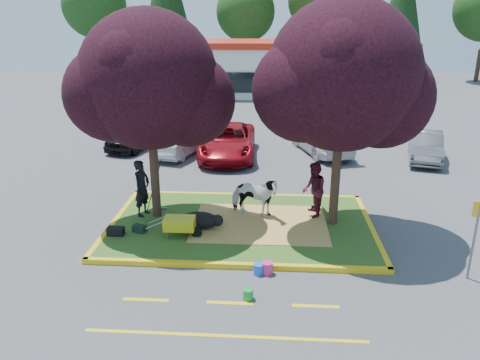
# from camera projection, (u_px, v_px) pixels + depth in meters

# --- Properties ---
(ground) EXTENTS (90.00, 90.00, 0.00)m
(ground) POSITION_uv_depth(u_px,v_px,m) (241.00, 227.00, 14.91)
(ground) COLOR #424244
(ground) RESTS_ON ground
(median_island) EXTENTS (8.00, 5.00, 0.15)m
(median_island) POSITION_uv_depth(u_px,v_px,m) (241.00, 225.00, 14.89)
(median_island) COLOR #2A4E18
(median_island) RESTS_ON ground
(curb_near) EXTENTS (8.30, 0.16, 0.15)m
(curb_near) POSITION_uv_depth(u_px,v_px,m) (235.00, 266.00, 12.46)
(curb_near) COLOR yellow
(curb_near) RESTS_ON ground
(curb_far) EXTENTS (8.30, 0.16, 0.15)m
(curb_far) POSITION_uv_depth(u_px,v_px,m) (246.00, 196.00, 17.32)
(curb_far) COLOR yellow
(curb_far) RESTS_ON ground
(curb_left) EXTENTS (0.16, 5.30, 0.15)m
(curb_left) POSITION_uv_depth(u_px,v_px,m) (116.00, 221.00, 15.14)
(curb_left) COLOR yellow
(curb_left) RESTS_ON ground
(curb_right) EXTENTS (0.16, 5.30, 0.15)m
(curb_right) POSITION_uv_depth(u_px,v_px,m) (371.00, 229.00, 14.63)
(curb_right) COLOR yellow
(curb_right) RESTS_ON ground
(straw_bedding) EXTENTS (4.20, 3.00, 0.01)m
(straw_bedding) POSITION_uv_depth(u_px,v_px,m) (260.00, 223.00, 14.82)
(straw_bedding) COLOR tan
(straw_bedding) RESTS_ON median_island
(tree_purple_left) EXTENTS (5.06, 4.20, 6.51)m
(tree_purple_left) POSITION_uv_depth(u_px,v_px,m) (150.00, 87.00, 14.00)
(tree_purple_left) COLOR black
(tree_purple_left) RESTS_ON median_island
(tree_purple_right) EXTENTS (5.30, 4.40, 6.82)m
(tree_purple_right) POSITION_uv_depth(u_px,v_px,m) (343.00, 83.00, 13.39)
(tree_purple_right) COLOR black
(tree_purple_right) RESTS_ON median_island
(fire_lane_stripe_a) EXTENTS (1.10, 0.12, 0.01)m
(fire_lane_stripe_a) POSITION_uv_depth(u_px,v_px,m) (146.00, 300.00, 11.08)
(fire_lane_stripe_a) COLOR yellow
(fire_lane_stripe_a) RESTS_ON ground
(fire_lane_stripe_b) EXTENTS (1.10, 0.12, 0.01)m
(fire_lane_stripe_b) POSITION_uv_depth(u_px,v_px,m) (230.00, 303.00, 10.96)
(fire_lane_stripe_b) COLOR yellow
(fire_lane_stripe_b) RESTS_ON ground
(fire_lane_stripe_c) EXTENTS (1.10, 0.12, 0.01)m
(fire_lane_stripe_c) POSITION_uv_depth(u_px,v_px,m) (316.00, 306.00, 10.83)
(fire_lane_stripe_c) COLOR yellow
(fire_lane_stripe_c) RESTS_ON ground
(fire_lane_long) EXTENTS (6.00, 0.10, 0.01)m
(fire_lane_long) POSITION_uv_depth(u_px,v_px,m) (225.00, 336.00, 9.83)
(fire_lane_long) COLOR yellow
(fire_lane_long) RESTS_ON ground
(retail_building) EXTENTS (20.40, 8.40, 4.40)m
(retail_building) POSITION_uv_depth(u_px,v_px,m) (285.00, 67.00, 40.40)
(retail_building) COLOR silver
(retail_building) RESTS_ON ground
(treeline) EXTENTS (46.58, 7.80, 14.63)m
(treeline) POSITION_uv_depth(u_px,v_px,m) (277.00, 2.00, 47.70)
(treeline) COLOR black
(treeline) RESTS_ON ground
(cow) EXTENTS (1.74, 1.10, 1.37)m
(cow) POSITION_uv_depth(u_px,v_px,m) (254.00, 197.00, 15.16)
(cow) COLOR silver
(cow) RESTS_ON median_island
(calf) EXTENTS (1.24, 0.74, 0.52)m
(calf) POSITION_uv_depth(u_px,v_px,m) (199.00, 220.00, 14.42)
(calf) COLOR black
(calf) RESTS_ON median_island
(handler) EXTENTS (0.64, 0.79, 1.87)m
(handler) POSITION_uv_depth(u_px,v_px,m) (142.00, 188.00, 15.19)
(handler) COLOR black
(handler) RESTS_ON median_island
(visitor_a) EXTENTS (0.78, 0.95, 1.82)m
(visitor_a) POSITION_uv_depth(u_px,v_px,m) (314.00, 190.00, 15.10)
(visitor_a) COLOR #431320
(visitor_a) RESTS_ON median_island
(visitor_b) EXTENTS (0.42, 0.78, 1.26)m
(visitor_b) POSITION_uv_depth(u_px,v_px,m) (316.00, 192.00, 15.73)
(visitor_b) COLOR black
(visitor_b) RESTS_ON median_island
(wheelbarrow) EXTENTS (1.64, 0.55, 0.62)m
(wheelbarrow) POSITION_uv_depth(u_px,v_px,m) (180.00, 224.00, 13.79)
(wheelbarrow) COLOR black
(wheelbarrow) RESTS_ON median_island
(gear_bag_dark) EXTENTS (0.50, 0.28, 0.25)m
(gear_bag_dark) POSITION_uv_depth(u_px,v_px,m) (116.00, 231.00, 14.00)
(gear_bag_dark) COLOR black
(gear_bag_dark) RESTS_ON median_island
(gear_bag_green) EXTENTS (0.45, 0.36, 0.21)m
(gear_bag_green) POSITION_uv_depth(u_px,v_px,m) (139.00, 229.00, 14.22)
(gear_bag_green) COLOR black
(gear_bag_green) RESTS_ON median_island
(sign_post) EXTENTS (0.32, 0.11, 2.28)m
(sign_post) POSITION_uv_depth(u_px,v_px,m) (476.00, 229.00, 11.54)
(sign_post) COLOR slate
(sign_post) RESTS_ON ground
(bucket_green) EXTENTS (0.30, 0.30, 0.27)m
(bucket_green) POSITION_uv_depth(u_px,v_px,m) (248.00, 294.00, 11.07)
(bucket_green) COLOR #169430
(bucket_green) RESTS_ON ground
(bucket_pink) EXTENTS (0.36, 0.36, 0.32)m
(bucket_pink) POSITION_uv_depth(u_px,v_px,m) (267.00, 268.00, 12.17)
(bucket_pink) COLOR #D02E73
(bucket_pink) RESTS_ON ground
(bucket_blue) EXTENTS (0.33, 0.33, 0.29)m
(bucket_blue) POSITION_uv_depth(u_px,v_px,m) (259.00, 269.00, 12.15)
(bucket_blue) COLOR blue
(bucket_blue) RESTS_ON ground
(car_black) EXTENTS (2.74, 4.36, 1.38)m
(car_black) POSITION_uv_depth(u_px,v_px,m) (137.00, 135.00, 23.73)
(car_black) COLOR black
(car_black) RESTS_ON ground
(car_silver) EXTENTS (2.33, 4.14, 1.29)m
(car_silver) POSITION_uv_depth(u_px,v_px,m) (181.00, 142.00, 22.56)
(car_silver) COLOR #ABAFB4
(car_silver) RESTS_ON ground
(car_red) EXTENTS (2.65, 5.51, 1.51)m
(car_red) POSITION_uv_depth(u_px,v_px,m) (228.00, 141.00, 22.22)
(car_red) COLOR maroon
(car_red) RESTS_ON ground
(car_white) EXTENTS (3.14, 4.98, 1.34)m
(car_white) POSITION_uv_depth(u_px,v_px,m) (322.00, 139.00, 22.86)
(car_white) COLOR silver
(car_white) RESTS_ON ground
(car_grey) EXTENTS (2.32, 4.21, 1.32)m
(car_grey) POSITION_uv_depth(u_px,v_px,m) (426.00, 146.00, 21.70)
(car_grey) COLOR #515458
(car_grey) RESTS_ON ground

